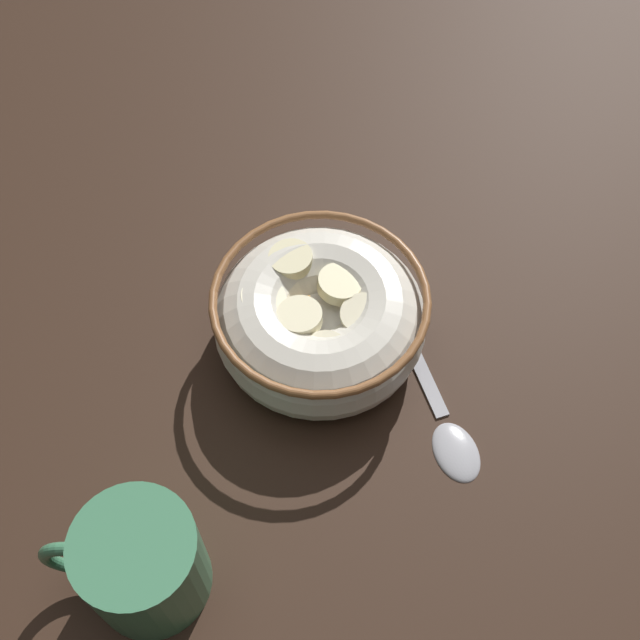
# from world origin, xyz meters

# --- Properties ---
(ground_plane) EXTENTS (0.97, 0.97, 0.02)m
(ground_plane) POSITION_xyz_m (0.00, 0.00, -0.01)
(ground_plane) COLOR #332116
(cereal_bowl) EXTENTS (0.15, 0.15, 0.06)m
(cereal_bowl) POSITION_xyz_m (0.00, 0.00, 0.03)
(cereal_bowl) COLOR silver
(cereal_bowl) RESTS_ON ground_plane
(spoon) EXTENTS (0.08, 0.16, 0.01)m
(spoon) POSITION_xyz_m (-0.09, 0.06, 0.00)
(spoon) COLOR #A5A5AD
(spoon) RESTS_ON ground_plane
(coffee_mug) EXTENTS (0.10, 0.07, 0.08)m
(coffee_mug) POSITION_xyz_m (0.09, 0.18, 0.04)
(coffee_mug) COLOR #3F7F59
(coffee_mug) RESTS_ON ground_plane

